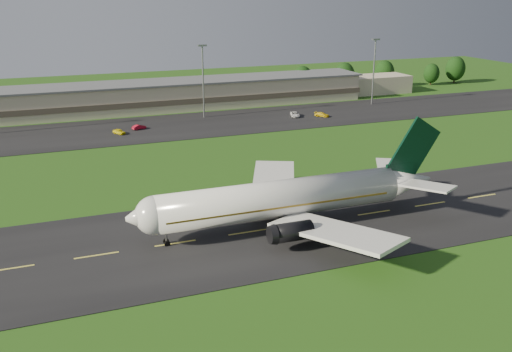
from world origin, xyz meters
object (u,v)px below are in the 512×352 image
object	(u,v)px
light_mast_centre	(203,72)
service_vehicle_d	(322,114)
terminal	(194,94)
service_vehicle_c	(295,114)
service_vehicle_b	(139,127)
airliner	(285,199)
service_vehicle_a	(119,132)
light_mast_east	(374,64)

from	to	relation	value
light_mast_centre	service_vehicle_d	world-z (taller)	light_mast_centre
terminal	service_vehicle_d	xyz separation A→B (m)	(30.23, -27.44, -3.28)
service_vehicle_c	service_vehicle_b	bearing A→B (deg)	-163.50
terminal	light_mast_centre	distance (m)	18.45
service_vehicle_b	service_vehicle_c	bearing A→B (deg)	-112.58
airliner	service_vehicle_d	distance (m)	80.41
light_mast_centre	service_vehicle_a	distance (m)	30.33
airliner	service_vehicle_b	size ratio (longest dim) A/B	13.93
airliner	terminal	distance (m)	96.85
airliner	service_vehicle_d	bearing A→B (deg)	58.92
service_vehicle_d	service_vehicle_a	bearing A→B (deg)	138.31
light_mast_centre	service_vehicle_c	xyz separation A→B (m)	(24.40, -8.57, -11.97)
airliner	service_vehicle_b	world-z (taller)	airliner
service_vehicle_a	service_vehicle_d	bearing A→B (deg)	-31.56
light_mast_east	service_vehicle_d	xyz separation A→B (m)	(-23.37, -11.26, -12.02)
service_vehicle_a	service_vehicle_c	size ratio (longest dim) A/B	0.77
service_vehicle_b	service_vehicle_d	distance (m)	51.54
service_vehicle_b	airliner	bearing A→B (deg)	165.71
airliner	light_mast_east	xyz separation A→B (m)	(64.90, 80.00, 8.08)
airliner	light_mast_east	world-z (taller)	light_mast_east
light_mast_east	service_vehicle_c	xyz separation A→B (m)	(-30.60, -8.57, -11.97)
terminal	service_vehicle_c	world-z (taller)	terminal
service_vehicle_a	terminal	bearing A→B (deg)	14.15
terminal	service_vehicle_c	size ratio (longest dim) A/B	30.15
service_vehicle_c	service_vehicle_d	world-z (taller)	service_vehicle_c
light_mast_centre	service_vehicle_c	distance (m)	28.49
airliner	service_vehicle_c	world-z (taller)	airliner
airliner	terminal	size ratio (longest dim) A/B	0.35
service_vehicle_c	service_vehicle_a	bearing A→B (deg)	-159.74
light_mast_east	terminal	bearing A→B (deg)	163.20
terminal	service_vehicle_a	xyz separation A→B (m)	(-26.77, -27.67, -3.26)
terminal	airliner	bearing A→B (deg)	-96.70
light_mast_east	service_vehicle_d	world-z (taller)	light_mast_east
service_vehicle_b	service_vehicle_a	bearing A→B (deg)	98.08
airliner	light_mast_centre	xyz separation A→B (m)	(9.90, 80.00, 8.08)
airliner	service_vehicle_c	size ratio (longest dim) A/B	10.65
light_mast_centre	service_vehicle_a	bearing A→B (deg)	-155.64
terminal	service_vehicle_b	world-z (taller)	terminal
light_mast_centre	service_vehicle_c	size ratio (longest dim) A/B	4.23
terminal	service_vehicle_c	distance (m)	33.94
light_mast_centre	service_vehicle_b	world-z (taller)	light_mast_centre
light_mast_east	service_vehicle_b	size ratio (longest dim) A/B	5.53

